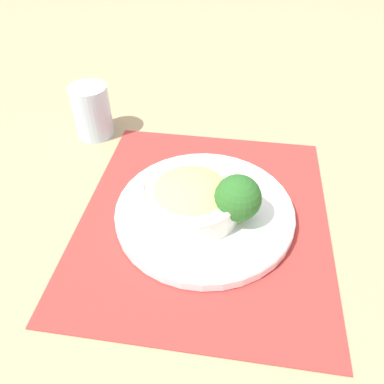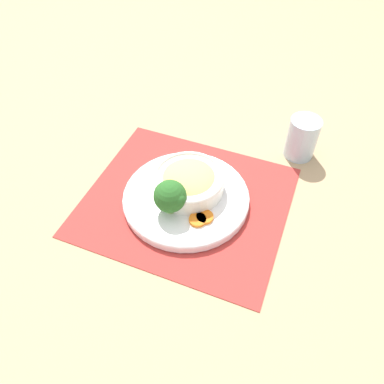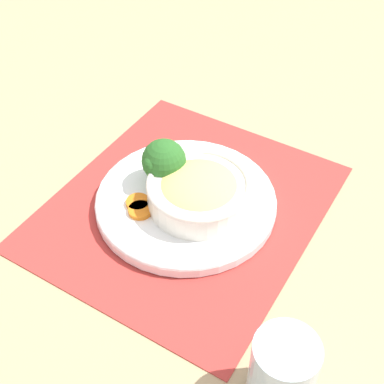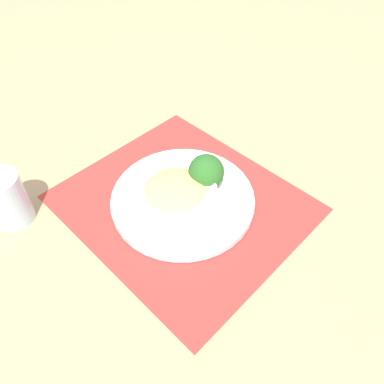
# 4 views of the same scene
# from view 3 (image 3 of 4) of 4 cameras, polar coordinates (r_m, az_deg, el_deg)

# --- Properties ---
(ground_plane) EXTENTS (4.00, 4.00, 0.00)m
(ground_plane) POSITION_cam_3_polar(r_m,az_deg,el_deg) (0.88, -0.65, -1.61)
(ground_plane) COLOR tan
(placemat) EXTENTS (0.50, 0.45, 0.00)m
(placemat) POSITION_cam_3_polar(r_m,az_deg,el_deg) (0.88, -0.65, -1.52)
(placemat) COLOR #B2332D
(placemat) RESTS_ON ground_plane
(plate) EXTENTS (0.29, 0.29, 0.02)m
(plate) POSITION_cam_3_polar(r_m,az_deg,el_deg) (0.87, -0.66, -0.91)
(plate) COLOR white
(plate) RESTS_ON placemat
(bowl) EXTENTS (0.17, 0.17, 0.05)m
(bowl) POSITION_cam_3_polar(r_m,az_deg,el_deg) (0.84, 0.70, 0.10)
(bowl) COLOR silver
(bowl) RESTS_ON plate
(broccoli_floret) EXTENTS (0.07, 0.07, 0.08)m
(broccoli_floret) POSITION_cam_3_polar(r_m,az_deg,el_deg) (0.87, -3.05, 3.32)
(broccoli_floret) COLOR #84AD5B
(broccoli_floret) RESTS_ON plate
(carrot_slice_near) EXTENTS (0.04, 0.04, 0.01)m
(carrot_slice_near) POSITION_cam_3_polar(r_m,az_deg,el_deg) (0.86, -5.79, -1.13)
(carrot_slice_near) COLOR orange
(carrot_slice_near) RESTS_ON plate
(carrot_slice_middle) EXTENTS (0.04, 0.04, 0.01)m
(carrot_slice_middle) POSITION_cam_3_polar(r_m,az_deg,el_deg) (0.85, -5.54, -1.95)
(carrot_slice_middle) COLOR orange
(carrot_slice_middle) RESTS_ON plate
(water_glass) EXTENTS (0.08, 0.08, 0.11)m
(water_glass) POSITION_cam_3_polar(r_m,az_deg,el_deg) (0.66, 9.51, -18.69)
(water_glass) COLOR silver
(water_glass) RESTS_ON ground_plane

